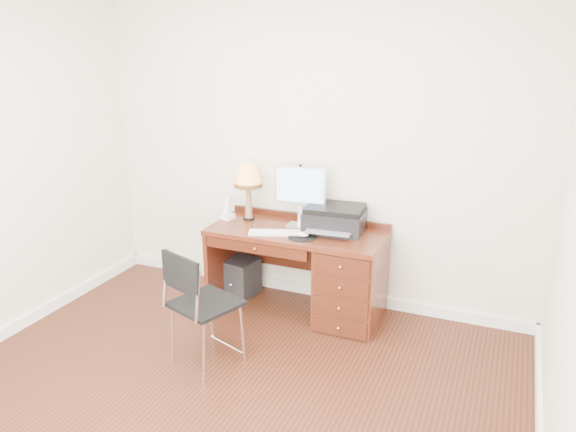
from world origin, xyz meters
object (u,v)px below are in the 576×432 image
at_px(desk, 332,272).
at_px(equipment_box, 240,277).
at_px(printer, 335,218).
at_px(phone, 228,212).
at_px(monitor, 300,189).
at_px(leg_lamp, 248,179).
at_px(chair, 200,299).

height_order(desk, equipment_box, desk).
distance_m(printer, phone, 0.99).
xyz_separation_m(phone, equipment_box, (0.08, 0.06, -0.64)).
distance_m(monitor, leg_lamp, 0.49).
distance_m(desk, leg_lamp, 1.10).
xyz_separation_m(printer, chair, (-0.59, -1.22, -0.30)).
height_order(monitor, equipment_box, monitor).
distance_m(monitor, equipment_box, 1.08).
distance_m(leg_lamp, chair, 1.36).
height_order(phone, chair, phone).
bearing_deg(desk, monitor, 159.35).
relative_size(printer, chair, 0.57).
bearing_deg(monitor, equipment_box, -179.43).
bearing_deg(printer, desk, -82.92).
height_order(printer, equipment_box, printer).
height_order(printer, phone, printer).
distance_m(desk, phone, 1.09).
bearing_deg(desk, printer, 101.27).
bearing_deg(desk, phone, 177.69).
relative_size(monitor, chair, 0.57).
bearing_deg(equipment_box, monitor, 12.48).
bearing_deg(leg_lamp, phone, -159.81).
xyz_separation_m(leg_lamp, chair, (0.21, -1.22, -0.57)).
bearing_deg(printer, equipment_box, 176.92).
bearing_deg(printer, chair, -120.02).
relative_size(printer, equipment_box, 1.50).
bearing_deg(monitor, leg_lamp, 179.97).
xyz_separation_m(desk, monitor, (-0.34, 0.13, 0.67)).
height_order(printer, leg_lamp, leg_lamp).
bearing_deg(printer, monitor, 173.02).
bearing_deg(printer, phone, -179.96).
relative_size(printer, phone, 2.44).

